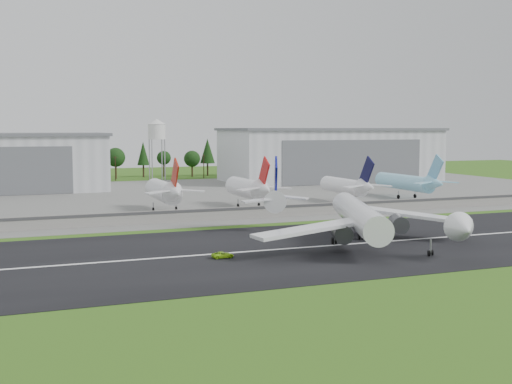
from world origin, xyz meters
name	(u,v)px	position (x,y,z in m)	size (l,w,h in m)	color
ground	(380,252)	(0.00, 0.00, 0.00)	(600.00, 600.00, 0.00)	#2C5F16
runway	(355,244)	(0.00, 10.00, 0.05)	(320.00, 60.00, 0.10)	black
runway_centerline	(355,244)	(0.00, 10.00, 0.11)	(220.00, 1.00, 0.02)	white
apron	(208,195)	(0.00, 120.00, 0.05)	(320.00, 150.00, 0.10)	slate
blast_fence	(275,211)	(0.00, 54.99, 1.81)	(240.00, 0.61, 3.50)	gray
hangar_east	(330,154)	(75.00, 164.92, 12.63)	(102.00, 47.00, 25.20)	silver
water_tower	(157,129)	(-5.00, 185.00, 24.55)	(8.40, 8.40, 29.40)	#99999E
utility_poles	(161,179)	(0.00, 200.00, 0.00)	(230.00, 3.00, 12.00)	black
treeline	(154,177)	(0.00, 215.00, 0.00)	(320.00, 16.00, 22.00)	black
main_airliner	(360,222)	(0.87, 9.59, 4.89)	(53.57, 57.36, 18.17)	white
ground_vehicle	(223,255)	(-31.63, 5.70, 0.70)	(2.00, 4.33, 1.20)	#91D318
parked_jet_red_a	(166,191)	(-26.25, 76.59, 6.36)	(7.36, 31.29, 16.88)	white
parked_jet_red_b	(250,188)	(0.61, 76.58, 6.32)	(7.36, 31.29, 16.84)	white
parked_jet_navy	(348,186)	(35.47, 76.52, 5.95)	(7.36, 31.29, 16.44)	white
parked_jet_skyblue	(409,182)	(62.86, 81.54, 6.01)	(7.36, 37.29, 16.56)	#8ED7F5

